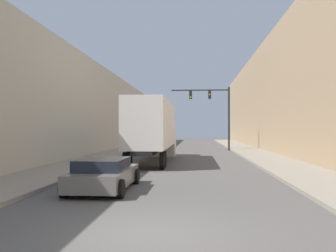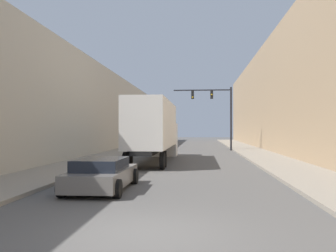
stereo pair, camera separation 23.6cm
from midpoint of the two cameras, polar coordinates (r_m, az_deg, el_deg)
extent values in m
plane|color=#565451|center=(8.61, -2.62, -16.03)|extent=(200.00, 200.00, 0.00)
cube|color=gray|center=(38.65, 12.81, -3.79)|extent=(3.35, 80.00, 0.15)
cube|color=gray|center=(39.01, -6.16, -3.77)|extent=(3.35, 80.00, 0.15)
cube|color=tan|center=(39.65, 19.52, 4.56)|extent=(6.00, 80.00, 11.57)
cube|color=#BCB29E|center=(40.15, -12.73, 2.26)|extent=(6.00, 80.00, 8.46)
cube|color=silver|center=(25.75, -2.00, 0.25)|extent=(2.42, 11.01, 3.09)
cube|color=black|center=(25.79, -2.00, -3.51)|extent=(1.21, 11.01, 0.24)
cube|color=silver|center=(32.38, -0.59, -2.08)|extent=(2.42, 2.30, 2.82)
cylinder|color=black|center=(21.74, -6.16, -5.26)|extent=(0.25, 1.00, 1.00)
cylinder|color=black|center=(21.43, -0.57, -5.33)|extent=(0.25, 1.00, 1.00)
cylinder|color=black|center=(22.91, -5.58, -5.01)|extent=(0.25, 1.00, 1.00)
cylinder|color=black|center=(22.63, -0.28, -5.07)|extent=(0.25, 1.00, 1.00)
cylinder|color=black|center=(32.53, -2.45, -3.68)|extent=(0.25, 1.00, 1.00)
cylinder|color=black|center=(32.33, 1.29, -3.70)|extent=(0.25, 1.00, 1.00)
cube|color=slate|center=(14.58, -9.49, -7.68)|extent=(1.90, 4.61, 0.61)
cube|color=#1E232D|center=(14.30, -9.72, -5.74)|extent=(1.67, 2.53, 0.42)
cylinder|color=black|center=(16.38, -11.33, -7.45)|extent=(0.25, 0.64, 0.64)
cylinder|color=black|center=(15.96, -4.72, -7.64)|extent=(0.25, 0.64, 0.64)
cylinder|color=black|center=(13.27, -15.37, -9.08)|extent=(0.25, 0.64, 0.64)
cylinder|color=black|center=(12.74, -7.24, -9.45)|extent=(0.25, 0.64, 0.64)
cylinder|color=black|center=(41.19, 9.74, 1.09)|extent=(0.20, 0.20, 6.89)
cube|color=black|center=(41.25, 5.39, 5.46)|extent=(6.25, 0.12, 0.12)
cube|color=black|center=(41.22, 6.84, 4.76)|extent=(0.30, 0.24, 0.90)
sphere|color=gold|center=(41.08, 6.85, 4.78)|extent=(0.18, 0.18, 0.18)
cube|color=black|center=(41.20, 3.94, 4.76)|extent=(0.30, 0.24, 0.90)
sphere|color=gold|center=(41.04, 3.93, 4.39)|extent=(0.18, 0.18, 0.18)
camera|label=1|loc=(0.12, -89.68, 0.00)|focal=40.00mm
camera|label=2|loc=(0.12, 90.32, 0.00)|focal=40.00mm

